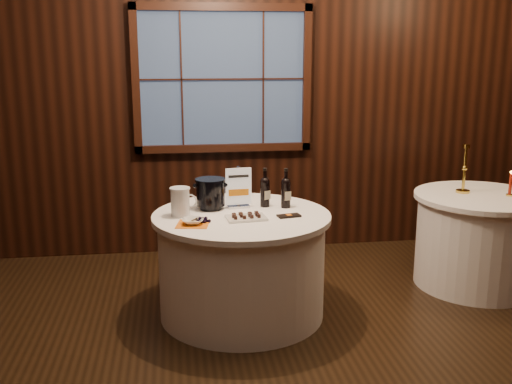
{
  "coord_description": "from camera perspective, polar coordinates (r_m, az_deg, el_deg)",
  "views": [
    {
      "loc": [
        -0.47,
        -3.1,
        1.92
      ],
      "look_at": [
        0.09,
        0.9,
        0.95
      ],
      "focal_mm": 42.0,
      "sensor_mm": 36.0,
      "label": 1
    }
  ],
  "objects": [
    {
      "name": "back_wall",
      "position": [
        5.62,
        -3.2,
        9.62
      ],
      "size": [
        6.0,
        0.1,
        3.0
      ],
      "color": "black",
      "rests_on": "ground"
    },
    {
      "name": "main_table",
      "position": [
        4.4,
        -1.36,
        -6.89
      ],
      "size": [
        1.28,
        1.28,
        0.77
      ],
      "color": "white",
      "rests_on": "ground"
    },
    {
      "name": "side_table",
      "position": [
        5.27,
        20.43,
        -4.29
      ],
      "size": [
        1.08,
        1.08,
        0.77
      ],
      "color": "white",
      "rests_on": "ground"
    },
    {
      "name": "sign_stand",
      "position": [
        4.43,
        -1.69,
        -0.16
      ],
      "size": [
        0.19,
        0.11,
        0.31
      ],
      "rotation": [
        0.0,
        0.0,
        0.1
      ],
      "color": "#B6B6BD",
      "rests_on": "main_table"
    },
    {
      "name": "port_bottle_left",
      "position": [
        4.45,
        0.86,
        0.2
      ],
      "size": [
        0.07,
        0.08,
        0.29
      ],
      "rotation": [
        0.0,
        0.0,
        0.43
      ],
      "color": "black",
      "rests_on": "main_table"
    },
    {
      "name": "port_bottle_right",
      "position": [
        4.43,
        2.85,
        0.13
      ],
      "size": [
        0.07,
        0.08,
        0.3
      ],
      "rotation": [
        0.0,
        0.0,
        0.3
      ],
      "color": "black",
      "rests_on": "main_table"
    },
    {
      "name": "ice_bucket",
      "position": [
        4.4,
        -4.35,
        -0.1
      ],
      "size": [
        0.22,
        0.22,
        0.23
      ],
      "color": "black",
      "rests_on": "main_table"
    },
    {
      "name": "chocolate_plate",
      "position": [
        4.15,
        -0.94,
        -2.38
      ],
      "size": [
        0.29,
        0.21,
        0.04
      ],
      "rotation": [
        0.0,
        0.0,
        0.1
      ],
      "color": "silver",
      "rests_on": "main_table"
    },
    {
      "name": "chocolate_box",
      "position": [
        4.22,
        3.15,
        -2.28
      ],
      "size": [
        0.17,
        0.11,
        0.01
      ],
      "primitive_type": "cube",
      "rotation": [
        0.0,
        0.0,
        0.18
      ],
      "color": "black",
      "rests_on": "main_table"
    },
    {
      "name": "grape_bunch",
      "position": [
        4.08,
        -5.08,
        -2.68
      ],
      "size": [
        0.16,
        0.07,
        0.04
      ],
      "rotation": [
        0.0,
        0.0,
        -0.08
      ],
      "color": "black",
      "rests_on": "main_table"
    },
    {
      "name": "glass_pitcher",
      "position": [
        4.24,
        -7.2,
        -0.92
      ],
      "size": [
        0.19,
        0.14,
        0.2
      ],
      "rotation": [
        0.0,
        0.0,
        -0.02
      ],
      "color": "silver",
      "rests_on": "main_table"
    },
    {
      "name": "orange_napkin",
      "position": [
        4.05,
        -6.03,
        -3.06
      ],
      "size": [
        0.25,
        0.25,
        0.0
      ],
      "primitive_type": "cube",
      "rotation": [
        0.0,
        0.0,
        -0.18
      ],
      "color": "orange",
      "rests_on": "main_table"
    },
    {
      "name": "cracker_bowl",
      "position": [
        4.05,
        -6.03,
        -2.79
      ],
      "size": [
        0.16,
        0.16,
        0.04
      ],
      "primitive_type": "imported",
      "rotation": [
        0.0,
        0.0,
        -0.09
      ],
      "color": "silver",
      "rests_on": "orange_napkin"
    },
    {
      "name": "brass_candlestick",
      "position": [
        5.17,
        19.2,
        1.52
      ],
      "size": [
        0.11,
        0.11,
        0.4
      ],
      "color": "gold",
      "rests_on": "side_table"
    },
    {
      "name": "red_candle",
      "position": [
        5.2,
        23.06,
        0.54
      ],
      "size": [
        0.06,
        0.06,
        0.21
      ],
      "color": "gold",
      "rests_on": "side_table"
    }
  ]
}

